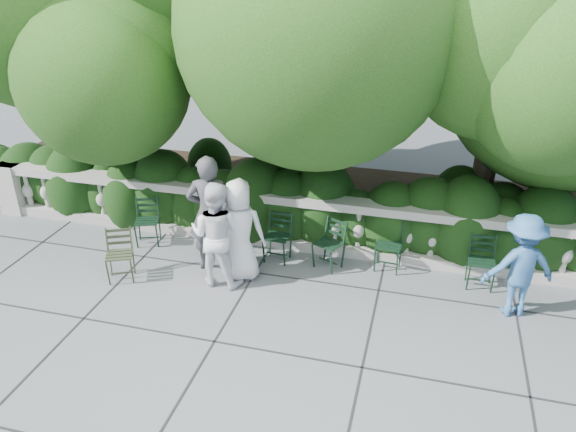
% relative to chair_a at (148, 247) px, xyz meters
% --- Properties ---
extents(ground, '(90.00, 90.00, 0.00)m').
position_rel_chair_a_xyz_m(ground, '(2.58, -1.12, 0.00)').
color(ground, '#595D62').
rests_on(ground, ground).
extents(balustrade, '(12.00, 0.44, 1.00)m').
position_rel_chair_a_xyz_m(balustrade, '(2.58, 0.68, 0.49)').
color(balustrade, '#9E998E').
rests_on(balustrade, ground).
extents(shrub_hedge, '(15.00, 2.60, 1.70)m').
position_rel_chair_a_xyz_m(shrub_hedge, '(2.58, 1.88, 0.00)').
color(shrub_hedge, black).
rests_on(shrub_hedge, ground).
extents(tree_canopy, '(15.04, 6.52, 6.78)m').
position_rel_chair_a_xyz_m(tree_canopy, '(3.26, 2.08, 3.96)').
color(tree_canopy, '#3F3023').
rests_on(tree_canopy, ground).
extents(chair_a, '(0.57, 0.60, 0.84)m').
position_rel_chair_a_xyz_m(chair_a, '(0.00, 0.00, 0.00)').
color(chair_a, black).
rests_on(chair_a, ground).
extents(chair_b, '(0.47, 0.51, 0.84)m').
position_rel_chair_a_xyz_m(chair_b, '(2.31, 0.02, 0.00)').
color(chair_b, black).
rests_on(chair_b, ground).
extents(chair_c, '(0.48, 0.51, 0.84)m').
position_rel_chair_a_xyz_m(chair_c, '(4.12, 0.21, 0.00)').
color(chair_c, black).
rests_on(chair_c, ground).
extents(chair_d, '(0.46, 0.49, 0.84)m').
position_rel_chair_a_xyz_m(chair_d, '(5.57, 0.05, 0.00)').
color(chair_d, black).
rests_on(chair_d, ground).
extents(chair_e, '(0.60, 0.62, 0.84)m').
position_rel_chair_a_xyz_m(chair_e, '(3.13, 0.03, 0.00)').
color(chair_e, black).
rests_on(chair_e, ground).
extents(chair_weathered, '(0.60, 0.62, 0.84)m').
position_rel_chair_a_xyz_m(chair_weathered, '(0.15, -1.17, 0.00)').
color(chair_weathered, black).
rests_on(chair_weathered, ground).
extents(person_businessman, '(0.87, 0.61, 1.66)m').
position_rel_chair_a_xyz_m(person_businessman, '(1.89, -0.47, 0.83)').
color(person_businessman, white).
rests_on(person_businessman, ground).
extents(person_woman_grey, '(0.81, 0.63, 1.94)m').
position_rel_chair_a_xyz_m(person_woman_grey, '(1.34, -0.30, 0.97)').
color(person_woman_grey, '#3E3D42').
rests_on(person_woman_grey, ground).
extents(person_casual_man, '(0.85, 0.67, 1.69)m').
position_rel_chair_a_xyz_m(person_casual_man, '(1.60, -0.70, 0.85)').
color(person_casual_man, white).
rests_on(person_casual_man, ground).
extents(person_older_blue, '(1.14, 0.86, 1.57)m').
position_rel_chair_a_xyz_m(person_older_blue, '(6.00, -0.38, 0.78)').
color(person_older_blue, '#34669D').
rests_on(person_older_blue, ground).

